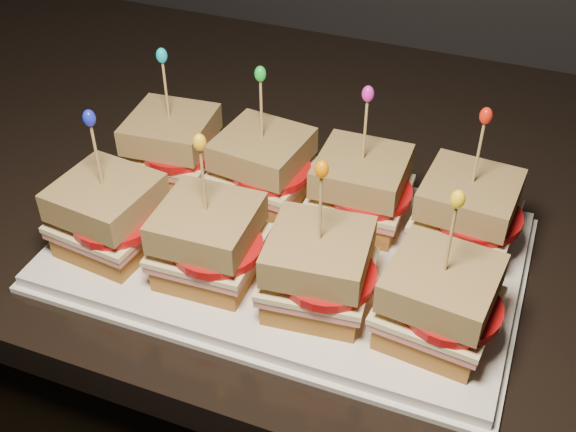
% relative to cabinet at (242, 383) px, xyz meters
% --- Properties ---
extents(cabinet, '(2.16, 0.71, 0.89)m').
position_rel_cabinet_xyz_m(cabinet, '(0.00, 0.00, 0.00)').
color(cabinet, black).
rests_on(cabinet, ground).
extents(granite_slab, '(2.20, 0.75, 0.04)m').
position_rel_cabinet_xyz_m(granite_slab, '(0.00, 0.00, 0.46)').
color(granite_slab, black).
rests_on(granite_slab, cabinet).
extents(platter, '(0.47, 0.29, 0.02)m').
position_rel_cabinet_xyz_m(platter, '(0.15, -0.17, 0.49)').
color(platter, white).
rests_on(platter, granite_slab).
extents(platter_rim, '(0.48, 0.30, 0.01)m').
position_rel_cabinet_xyz_m(platter_rim, '(0.15, -0.17, 0.49)').
color(platter_rim, white).
rests_on(platter_rim, granite_slab).
extents(sandwich_0_bread_bot, '(0.10, 0.10, 0.02)m').
position_rel_cabinet_xyz_m(sandwich_0_bread_bot, '(-0.02, -0.10, 0.51)').
color(sandwich_0_bread_bot, brown).
rests_on(sandwich_0_bread_bot, platter).
extents(sandwich_0_ham, '(0.11, 0.10, 0.01)m').
position_rel_cabinet_xyz_m(sandwich_0_ham, '(-0.02, -0.10, 0.53)').
color(sandwich_0_ham, '#C0635A').
rests_on(sandwich_0_ham, sandwich_0_bread_bot).
extents(sandwich_0_cheese, '(0.11, 0.10, 0.01)m').
position_rel_cabinet_xyz_m(sandwich_0_cheese, '(-0.02, -0.10, 0.54)').
color(sandwich_0_cheese, beige).
rests_on(sandwich_0_cheese, sandwich_0_ham).
extents(sandwich_0_tomato, '(0.09, 0.09, 0.01)m').
position_rel_cabinet_xyz_m(sandwich_0_tomato, '(-0.01, -0.11, 0.54)').
color(sandwich_0_tomato, '#AE0E10').
rests_on(sandwich_0_tomato, sandwich_0_cheese).
extents(sandwich_0_bread_top, '(0.10, 0.10, 0.03)m').
position_rel_cabinet_xyz_m(sandwich_0_bread_top, '(-0.02, -0.10, 0.56)').
color(sandwich_0_bread_top, '#5D330E').
rests_on(sandwich_0_bread_top, sandwich_0_tomato).
extents(sandwich_0_pick, '(0.00, 0.00, 0.09)m').
position_rel_cabinet_xyz_m(sandwich_0_pick, '(-0.02, -0.10, 0.61)').
color(sandwich_0_pick, tan).
rests_on(sandwich_0_pick, sandwich_0_bread_top).
extents(sandwich_0_frill, '(0.01, 0.01, 0.02)m').
position_rel_cabinet_xyz_m(sandwich_0_frill, '(-0.02, -0.10, 0.66)').
color(sandwich_0_frill, '#0DB1C5').
rests_on(sandwich_0_frill, sandwich_0_pick).
extents(sandwich_1_bread_bot, '(0.10, 0.10, 0.02)m').
position_rel_cabinet_xyz_m(sandwich_1_bread_bot, '(0.09, -0.10, 0.51)').
color(sandwich_1_bread_bot, brown).
rests_on(sandwich_1_bread_bot, platter).
extents(sandwich_1_ham, '(0.11, 0.10, 0.01)m').
position_rel_cabinet_xyz_m(sandwich_1_ham, '(0.09, -0.10, 0.53)').
color(sandwich_1_ham, '#C0635A').
rests_on(sandwich_1_ham, sandwich_1_bread_bot).
extents(sandwich_1_cheese, '(0.11, 0.11, 0.01)m').
position_rel_cabinet_xyz_m(sandwich_1_cheese, '(0.09, -0.10, 0.54)').
color(sandwich_1_cheese, beige).
rests_on(sandwich_1_cheese, sandwich_1_ham).
extents(sandwich_1_tomato, '(0.09, 0.09, 0.01)m').
position_rel_cabinet_xyz_m(sandwich_1_tomato, '(0.11, -0.11, 0.54)').
color(sandwich_1_tomato, '#AE0E10').
rests_on(sandwich_1_tomato, sandwich_1_cheese).
extents(sandwich_1_bread_top, '(0.10, 0.10, 0.03)m').
position_rel_cabinet_xyz_m(sandwich_1_bread_top, '(0.09, -0.10, 0.56)').
color(sandwich_1_bread_top, '#5D330E').
rests_on(sandwich_1_bread_top, sandwich_1_tomato).
extents(sandwich_1_pick, '(0.00, 0.00, 0.09)m').
position_rel_cabinet_xyz_m(sandwich_1_pick, '(0.09, -0.10, 0.61)').
color(sandwich_1_pick, tan).
rests_on(sandwich_1_pick, sandwich_1_bread_top).
extents(sandwich_1_frill, '(0.01, 0.01, 0.02)m').
position_rel_cabinet_xyz_m(sandwich_1_frill, '(0.09, -0.10, 0.66)').
color(sandwich_1_frill, green).
rests_on(sandwich_1_frill, sandwich_1_pick).
extents(sandwich_2_bread_bot, '(0.09, 0.09, 0.02)m').
position_rel_cabinet_xyz_m(sandwich_2_bread_bot, '(0.21, -0.10, 0.51)').
color(sandwich_2_bread_bot, brown).
rests_on(sandwich_2_bread_bot, platter).
extents(sandwich_2_ham, '(0.10, 0.10, 0.01)m').
position_rel_cabinet_xyz_m(sandwich_2_ham, '(0.21, -0.10, 0.53)').
color(sandwich_2_ham, '#C0635A').
rests_on(sandwich_2_ham, sandwich_2_bread_bot).
extents(sandwich_2_cheese, '(0.10, 0.10, 0.01)m').
position_rel_cabinet_xyz_m(sandwich_2_cheese, '(0.21, -0.10, 0.54)').
color(sandwich_2_cheese, beige).
rests_on(sandwich_2_cheese, sandwich_2_ham).
extents(sandwich_2_tomato, '(0.09, 0.09, 0.01)m').
position_rel_cabinet_xyz_m(sandwich_2_tomato, '(0.22, -0.11, 0.54)').
color(sandwich_2_tomato, '#AE0E10').
rests_on(sandwich_2_tomato, sandwich_2_cheese).
extents(sandwich_2_bread_top, '(0.09, 0.09, 0.03)m').
position_rel_cabinet_xyz_m(sandwich_2_bread_top, '(0.21, -0.10, 0.56)').
color(sandwich_2_bread_top, '#5D330E').
rests_on(sandwich_2_bread_top, sandwich_2_tomato).
extents(sandwich_2_pick, '(0.00, 0.00, 0.09)m').
position_rel_cabinet_xyz_m(sandwich_2_pick, '(0.21, -0.10, 0.61)').
color(sandwich_2_pick, tan).
rests_on(sandwich_2_pick, sandwich_2_bread_top).
extents(sandwich_2_frill, '(0.01, 0.01, 0.02)m').
position_rel_cabinet_xyz_m(sandwich_2_frill, '(0.21, -0.10, 0.66)').
color(sandwich_2_frill, '#D21EB7').
rests_on(sandwich_2_frill, sandwich_2_pick).
extents(sandwich_3_bread_bot, '(0.09, 0.09, 0.02)m').
position_rel_cabinet_xyz_m(sandwich_3_bread_bot, '(0.32, -0.10, 0.51)').
color(sandwich_3_bread_bot, brown).
rests_on(sandwich_3_bread_bot, platter).
extents(sandwich_3_ham, '(0.10, 0.10, 0.01)m').
position_rel_cabinet_xyz_m(sandwich_3_ham, '(0.32, -0.10, 0.53)').
color(sandwich_3_ham, '#C0635A').
rests_on(sandwich_3_ham, sandwich_3_bread_bot).
extents(sandwich_3_cheese, '(0.11, 0.10, 0.01)m').
position_rel_cabinet_xyz_m(sandwich_3_cheese, '(0.32, -0.10, 0.54)').
color(sandwich_3_cheese, beige).
rests_on(sandwich_3_cheese, sandwich_3_ham).
extents(sandwich_3_tomato, '(0.09, 0.09, 0.01)m').
position_rel_cabinet_xyz_m(sandwich_3_tomato, '(0.33, -0.11, 0.54)').
color(sandwich_3_tomato, '#AE0E10').
rests_on(sandwich_3_tomato, sandwich_3_cheese).
extents(sandwich_3_bread_top, '(0.10, 0.10, 0.03)m').
position_rel_cabinet_xyz_m(sandwich_3_bread_top, '(0.32, -0.10, 0.56)').
color(sandwich_3_bread_top, '#5D330E').
rests_on(sandwich_3_bread_top, sandwich_3_tomato).
extents(sandwich_3_pick, '(0.00, 0.00, 0.09)m').
position_rel_cabinet_xyz_m(sandwich_3_pick, '(0.32, -0.10, 0.61)').
color(sandwich_3_pick, tan).
rests_on(sandwich_3_pick, sandwich_3_bread_top).
extents(sandwich_3_frill, '(0.01, 0.01, 0.02)m').
position_rel_cabinet_xyz_m(sandwich_3_frill, '(0.32, -0.10, 0.66)').
color(sandwich_3_frill, red).
rests_on(sandwich_3_frill, sandwich_3_pick).
extents(sandwich_4_bread_bot, '(0.10, 0.10, 0.02)m').
position_rel_cabinet_xyz_m(sandwich_4_bread_bot, '(-0.02, -0.24, 0.51)').
color(sandwich_4_bread_bot, brown).
rests_on(sandwich_4_bread_bot, platter).
extents(sandwich_4_ham, '(0.11, 0.10, 0.01)m').
position_rel_cabinet_xyz_m(sandwich_4_ham, '(-0.02, -0.24, 0.53)').
color(sandwich_4_ham, '#C0635A').
rests_on(sandwich_4_ham, sandwich_4_bread_bot).
extents(sandwich_4_cheese, '(0.11, 0.11, 0.01)m').
position_rel_cabinet_xyz_m(sandwich_4_cheese, '(-0.02, -0.24, 0.54)').
color(sandwich_4_cheese, beige).
rests_on(sandwich_4_cheese, sandwich_4_ham).
extents(sandwich_4_tomato, '(0.09, 0.09, 0.01)m').
position_rel_cabinet_xyz_m(sandwich_4_tomato, '(-0.01, -0.24, 0.54)').
color(sandwich_4_tomato, '#AE0E10').
rests_on(sandwich_4_tomato, sandwich_4_cheese).
extents(sandwich_4_bread_top, '(0.10, 0.10, 0.03)m').
position_rel_cabinet_xyz_m(sandwich_4_bread_top, '(-0.02, -0.24, 0.56)').
color(sandwich_4_bread_top, '#5D330E').
rests_on(sandwich_4_bread_top, sandwich_4_tomato).
extents(sandwich_4_pick, '(0.00, 0.00, 0.09)m').
position_rel_cabinet_xyz_m(sandwich_4_pick, '(-0.02, -0.24, 0.61)').
color(sandwich_4_pick, tan).
rests_on(sandwich_4_pick, sandwich_4_bread_top).
extents(sandwich_4_frill, '(0.01, 0.01, 0.02)m').
position_rel_cabinet_xyz_m(sandwich_4_frill, '(-0.02, -0.24, 0.66)').
color(sandwich_4_frill, '#1622DD').
rests_on(sandwich_4_frill, sandwich_4_pick).
extents(sandwich_5_bread_bot, '(0.09, 0.09, 0.02)m').
position_rel_cabinet_xyz_m(sandwich_5_bread_bot, '(0.09, -0.24, 0.51)').
color(sandwich_5_bread_bot, brown).
rests_on(sandwich_5_bread_bot, platter).
extents(sandwich_5_ham, '(0.10, 0.10, 0.01)m').
position_rel_cabinet_xyz_m(sandwich_5_ham, '(0.09, -0.24, 0.53)').
color(sandwich_5_ham, '#C0635A').
rests_on(sandwich_5_ham, sandwich_5_bread_bot).
extents(sandwich_5_cheese, '(0.10, 0.10, 0.01)m').
position_rel_cabinet_xyz_m(sandwich_5_cheese, '(0.09, -0.24, 0.54)').
color(sandwich_5_cheese, beige).
rests_on(sandwich_5_cheese, sandwich_5_ham).
extents(sandwich_5_tomato, '(0.09, 0.09, 0.01)m').
position_rel_cabinet_xyz_m(sandwich_5_tomato, '(0.11, -0.24, 0.54)').
color(sandwich_5_tomato, '#AE0E10').
rests_on(sandwich_5_tomato, sandwich_5_cheese).
extents(sandwich_5_bread_top, '(0.09, 0.09, 0.03)m').
position_rel_cabinet_xyz_m(sandwich_5_bread_top, '(0.09, -0.24, 0.56)').
color(sandwich_5_bread_top, '#5D330E').
rests_on(sandwich_5_bread_top, sandwich_5_tomato).
extents(sandwich_5_pick, '(0.00, 0.00, 0.09)m').
position_rel_cabinet_xyz_m(sandwich_5_pick, '(0.09, -0.24, 0.61)').
color(sandwich_5_pick, tan).
rests_on(sandwich_5_pick, sandwich_5_bread_top).
extents(sandwich_5_frill, '(0.01, 0.01, 0.02)m').
position_rel_cabinet_xyz_m(sandwich_5_frill, '(0.09, -0.24, 0.66)').
color(sandwich_5_frill, yellow).
rests_on(sandwich_5_frill, sandwich_5_pick).
extents(sandwich_6_bread_bot, '(0.10, 0.10, 0.02)m').
position_rel_cabinet_xyz_m(sandwich_6_bread_bot, '(0.21, -0.24, 0.51)').
color(sandwich_6_bread_bot, brown).
rests_on(sandwich_6_bread_bot, platter).
extents(sandwich_6_ham, '(0.11, 0.10, 0.01)m').
position_rel_cabinet_xyz_m(sandwich_6_ham, '(0.21, -0.24, 0.53)').
color(sandwich_6_ham, '#C0635A').
rests_on(sandwich_6_ham, sandwich_6_bread_bot).
extents(sandwich_6_cheese, '(0.11, 0.11, 0.01)m').
position_rel_cabinet_xyz_m(sandwich_6_cheese, '(0.21, -0.24, 0.54)').
color(sandwich_6_cheese, beige).
rests_on(sandwich_6_cheese, sandwich_6_ham).
extents(sandwich_6_tomato, '(0.09, 0.09, 0.01)m').
position_rel_cabinet_xyz_m(sandwich_6_tomato, '(0.22, -0.24, 0.54)').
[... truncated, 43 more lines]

